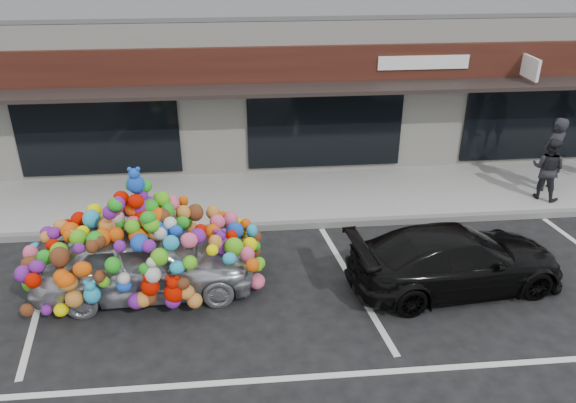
{
  "coord_description": "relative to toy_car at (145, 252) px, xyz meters",
  "views": [
    {
      "loc": [
        0.66,
        -8.88,
        6.37
      ],
      "look_at": [
        1.62,
        1.4,
        1.24
      ],
      "focal_mm": 35.0,
      "sensor_mm": 36.0,
      "label": 1
    }
  ],
  "objects": [
    {
      "name": "ground",
      "position": [
        1.17,
        -0.31,
        -0.86
      ],
      "size": [
        90.0,
        90.0,
        0.0
      ],
      "primitive_type": "plane",
      "color": "black",
      "rests_on": "ground"
    },
    {
      "name": "shop_building",
      "position": [
        1.17,
        8.13,
        1.3
      ],
      "size": [
        24.0,
        7.2,
        4.31
      ],
      "color": "white",
      "rests_on": "ground"
    },
    {
      "name": "sidewalk",
      "position": [
        1.17,
        3.69,
        -0.79
      ],
      "size": [
        26.0,
        3.0,
        0.15
      ],
      "primitive_type": "cube",
      "color": "#9A9A94",
      "rests_on": "ground"
    },
    {
      "name": "kerb",
      "position": [
        1.17,
        2.19,
        -0.79
      ],
      "size": [
        26.0,
        0.18,
        0.16
      ],
      "primitive_type": "cube",
      "color": "slate",
      "rests_on": "ground"
    },
    {
      "name": "parking_stripe_left",
      "position": [
        -2.03,
        -0.11,
        -0.86
      ],
      "size": [
        0.73,
        4.37,
        0.01
      ],
      "primitive_type": "cube",
      "rotation": [
        0.0,
        0.0,
        0.14
      ],
      "color": "silver",
      "rests_on": "ground"
    },
    {
      "name": "parking_stripe_mid",
      "position": [
        3.97,
        -0.11,
        -0.86
      ],
      "size": [
        0.73,
        4.37,
        0.01
      ],
      "primitive_type": "cube",
      "rotation": [
        0.0,
        0.0,
        0.14
      ],
      "color": "silver",
      "rests_on": "ground"
    },
    {
      "name": "lane_line",
      "position": [
        3.17,
        -2.61,
        -0.86
      ],
      "size": [
        14.0,
        0.12,
        0.01
      ],
      "primitive_type": "cube",
      "color": "silver",
      "rests_on": "ground"
    },
    {
      "name": "toy_car",
      "position": [
        0.0,
        0.0,
        0.0
      ],
      "size": [
        2.97,
        4.43,
        2.54
      ],
      "rotation": [
        0.0,
        0.0,
        1.61
      ],
      "color": "#B6BBC2",
      "rests_on": "ground"
    },
    {
      "name": "black_sedan",
      "position": [
        5.89,
        -0.4,
        -0.25
      ],
      "size": [
        2.17,
        4.35,
        1.21
      ],
      "primitive_type": "imported",
      "rotation": [
        0.0,
        0.0,
        1.69
      ],
      "color": "black",
      "rests_on": "ground"
    },
    {
      "name": "pedestrian_a",
      "position": [
        9.75,
        3.4,
        0.26
      ],
      "size": [
        0.83,
        0.71,
        1.94
      ],
      "primitive_type": "imported",
      "rotation": [
        0.0,
        0.0,
        3.56
      ],
      "color": "black",
      "rests_on": "sidewalk"
    },
    {
      "name": "pedestrian_b",
      "position": [
        9.4,
        2.92,
        0.08
      ],
      "size": [
        0.97,
        0.97,
        1.59
      ],
      "primitive_type": "imported",
      "rotation": [
        0.0,
        0.0,
        2.36
      ],
      "color": "black",
      "rests_on": "sidewalk"
    }
  ]
}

